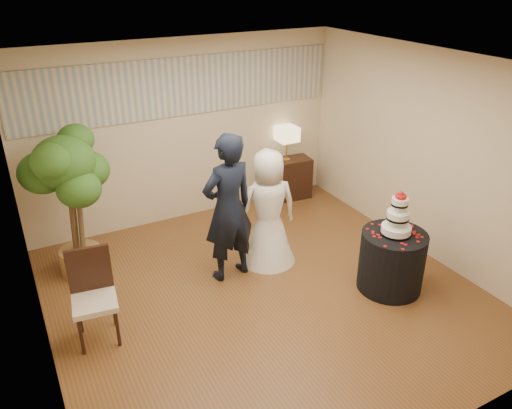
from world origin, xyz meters
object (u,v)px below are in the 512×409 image
cake_table (392,261)px  console (286,179)px  groom (228,208)px  bride (268,208)px  ficus_tree (71,204)px  table_lamp (287,144)px  side_chair (94,300)px  wedding_cake (398,213)px

cake_table → console: cake_table is taller
groom → bride: (0.62, 0.09, -0.17)m
bride → ficus_tree: 2.51m
bride → console: bearing=-118.3°
table_lamp → console: bearing=0.0°
side_chair → table_lamp: bearing=37.8°
ficus_tree → console: bearing=10.9°
groom → wedding_cake: (1.66, -1.21, 0.08)m
side_chair → cake_table: bearing=-4.8°
groom → ficus_tree: ficus_tree is taller
groom → console: size_ratio=2.29×
console → table_lamp: size_ratio=1.48×
groom → console: 2.61m
cake_table → side_chair: side_chair is taller
bride → cake_table: 1.72m
groom → table_lamp: bearing=-146.4°
side_chair → ficus_tree: bearing=94.0°
side_chair → wedding_cake: bearing=-4.8°
table_lamp → bride: bearing=-128.1°
wedding_cake → groom: bearing=143.9°
bride → ficus_tree: bearing=-11.6°
bride → cake_table: bride is taller
table_lamp → cake_table: bearing=-94.4°
ficus_tree → bride: bearing=-21.4°
wedding_cake → console: 3.00m
table_lamp → wedding_cake: bearing=-94.4°
groom → side_chair: size_ratio=1.87×
cake_table → table_lamp: table_lamp is taller
groom → cake_table: groom is taller
cake_table → wedding_cake: bearing=-90.0°
wedding_cake → side_chair: (-3.46, 0.75, -0.53)m
table_lamp → side_chair: table_lamp is taller
bride → groom: bearing=17.7°
bride → cake_table: (1.04, -1.30, -0.42)m
ficus_tree → side_chair: bearing=-93.6°
groom → bride: size_ratio=1.22×
groom → table_lamp: 2.54m
bride → console: size_ratio=1.88×
cake_table → console: (0.22, 2.91, -0.03)m
bride → wedding_cake: (1.04, -1.30, 0.25)m
bride → cake_table: size_ratio=2.01×
bride → table_lamp: (1.26, 1.61, 0.20)m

